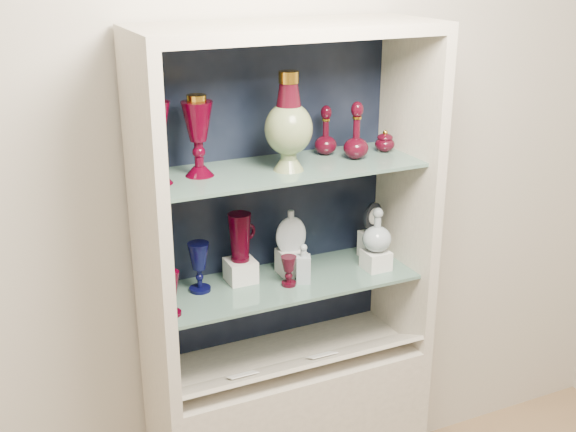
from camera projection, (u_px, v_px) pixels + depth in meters
name	position (u px, v px, depth m)	size (l,w,h in m)	color
wall_back	(263.00, 171.00, 2.61)	(3.50, 0.02, 2.80)	beige
cabinet_back_panel	(266.00, 193.00, 2.61)	(0.98, 0.02, 1.15)	black
cabinet_side_left	(149.00, 231.00, 2.26)	(0.04, 0.40, 1.15)	#BAB19F
cabinet_side_right	(407.00, 191.00, 2.64)	(0.04, 0.40, 1.15)	#BAB19F
cabinet_top_cap	(288.00, 29.00, 2.24)	(1.00, 0.40, 0.04)	#BAB19F
shelf_lower	(286.00, 282.00, 2.56)	(0.92, 0.34, 0.01)	slate
shelf_upper	(286.00, 168.00, 2.42)	(0.92, 0.34, 0.01)	slate
label_ledge	(301.00, 364.00, 2.54)	(0.92, 0.18, 0.01)	#BAB19F
label_card_0	(242.00, 375.00, 2.45)	(0.10, 0.07, 0.00)	white
label_card_1	(322.00, 355.00, 2.57)	(0.10, 0.07, 0.00)	white
pedestal_lamp_left	(154.00, 140.00, 2.19)	(0.11, 0.11, 0.28)	#400112
pedestal_lamp_right	(198.00, 136.00, 2.27)	(0.10, 0.10, 0.26)	#400112
enamel_urn	(289.00, 122.00, 2.32)	(0.16, 0.16, 0.32)	#0D4217
ruby_decanter_a	(357.00, 127.00, 2.47)	(0.09, 0.09, 0.22)	#440816
ruby_decanter_b	(326.00, 129.00, 2.53)	(0.08, 0.08, 0.19)	#440816
lidded_bowl	(385.00, 141.00, 2.58)	(0.07, 0.07, 0.08)	#440816
cobalt_goblet	(199.00, 267.00, 2.45)	(0.07, 0.07, 0.18)	#090A38
ruby_goblet_tall	(171.00, 294.00, 2.29)	(0.06, 0.06, 0.15)	#400112
ruby_goblet_small	(289.00, 271.00, 2.51)	(0.06, 0.06, 0.11)	#440816
riser_ruby_pitcher	(241.00, 270.00, 2.54)	(0.10, 0.10, 0.08)	silver
ruby_pitcher	(240.00, 237.00, 2.50)	(0.13, 0.08, 0.17)	#400112
clear_square_bottle	(303.00, 263.00, 2.52)	(0.05, 0.05, 0.14)	#92A3AC
riser_flat_flask	(291.00, 262.00, 2.60)	(0.09, 0.09, 0.09)	silver
flat_flask	(291.00, 230.00, 2.56)	(0.11, 0.04, 0.16)	#A7B3BC
riser_clear_round_decanter	(376.00, 260.00, 2.64)	(0.09, 0.09, 0.07)	silver
clear_round_decanter	(377.00, 231.00, 2.60)	(0.11, 0.11, 0.16)	#92A3AC
riser_cameo_medallion	(371.00, 245.00, 2.74)	(0.08, 0.08, 0.10)	silver
cameo_medallion	(373.00, 217.00, 2.70)	(0.10, 0.04, 0.12)	black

